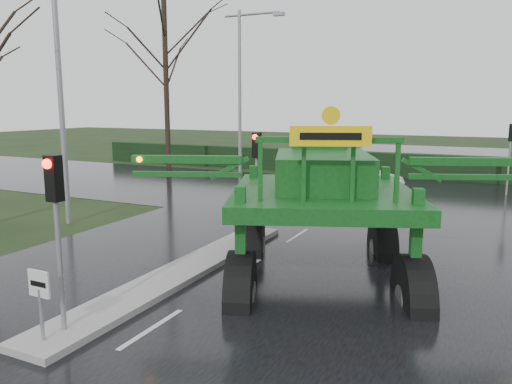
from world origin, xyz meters
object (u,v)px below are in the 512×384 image
at_px(traffic_signal_near, 56,206).
at_px(crop_sprayer, 241,186).
at_px(keep_left_sign, 40,294).
at_px(street_light_left_far, 244,79).
at_px(white_sedan, 365,191).
at_px(traffic_signal_mid, 257,161).
at_px(street_light_left_near, 64,60).
at_px(traffic_signal_far, 511,143).

bearing_deg(traffic_signal_near, crop_sprayer, 60.38).
xyz_separation_m(keep_left_sign, street_light_left_far, (-6.89, 21.50, 4.93)).
xyz_separation_m(traffic_signal_near, white_sedan, (1.13, 19.20, -2.59)).
bearing_deg(traffic_signal_near, white_sedan, 86.63).
bearing_deg(crop_sprayer, traffic_signal_near, -141.38).
bearing_deg(traffic_signal_mid, crop_sprayer, -67.92).
bearing_deg(keep_left_sign, crop_sprayer, 63.47).
height_order(street_light_left_far, crop_sprayer, street_light_left_far).
relative_size(street_light_left_near, crop_sprayer, 1.09).
bearing_deg(street_light_left_near, traffic_signal_far, 43.63).
height_order(traffic_signal_near, street_light_left_far, street_light_left_far).
height_order(street_light_left_near, white_sedan, street_light_left_near).
xyz_separation_m(traffic_signal_near, crop_sprayer, (2.01, 3.54, 0.01)).
bearing_deg(street_light_left_far, traffic_signal_far, 0.03).
bearing_deg(street_light_left_near, traffic_signal_near, -45.47).
relative_size(traffic_signal_near, street_light_left_near, 0.35).
relative_size(street_light_left_near, white_sedan, 2.58).
height_order(traffic_signal_mid, street_light_left_near, street_light_left_near).
bearing_deg(crop_sprayer, traffic_signal_mid, 90.31).
distance_m(traffic_signal_mid, crop_sprayer, 5.35).
bearing_deg(traffic_signal_far, street_light_left_far, 0.03).
bearing_deg(traffic_signal_near, street_light_left_near, 134.53).
relative_size(traffic_signal_mid, white_sedan, 0.91).
bearing_deg(keep_left_sign, street_light_left_far, 107.78).
relative_size(traffic_signal_far, street_light_left_far, 0.35).
distance_m(street_light_left_near, white_sedan, 15.78).
relative_size(traffic_signal_near, traffic_signal_mid, 1.00).
relative_size(keep_left_sign, street_light_left_far, 0.14).
bearing_deg(white_sedan, traffic_signal_near, 175.03).
xyz_separation_m(traffic_signal_near, street_light_left_near, (-6.89, 7.01, 3.40)).
bearing_deg(traffic_signal_near, traffic_signal_mid, 90.00).
relative_size(keep_left_sign, traffic_signal_mid, 0.38).
height_order(traffic_signal_far, white_sedan, traffic_signal_far).
height_order(keep_left_sign, traffic_signal_mid, traffic_signal_mid).
height_order(traffic_signal_far, street_light_left_near, street_light_left_near).
height_order(traffic_signal_far, crop_sprayer, crop_sprayer).
height_order(keep_left_sign, street_light_left_far, street_light_left_far).
height_order(traffic_signal_near, crop_sprayer, crop_sprayer).
distance_m(crop_sprayer, white_sedan, 15.90).
xyz_separation_m(traffic_signal_mid, street_light_left_far, (-6.89, 12.51, 3.40)).
xyz_separation_m(traffic_signal_mid, white_sedan, (1.13, 10.70, -2.59)).
height_order(traffic_signal_near, traffic_signal_far, same).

